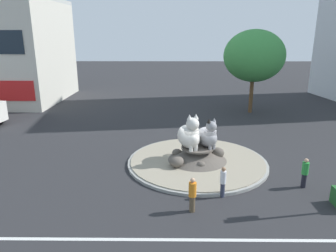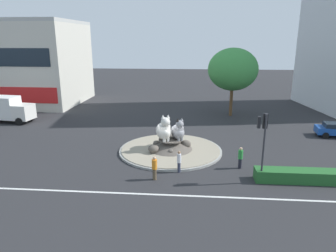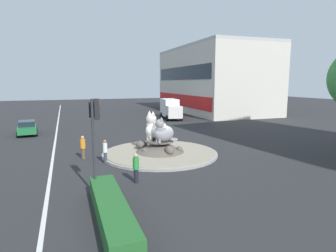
# 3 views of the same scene
# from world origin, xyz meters

# --- Properties ---
(ground_plane) EXTENTS (160.00, 160.00, 0.00)m
(ground_plane) POSITION_xyz_m (0.00, 0.00, 0.00)
(ground_plane) COLOR #28282B
(lane_centreline) EXTENTS (112.00, 0.20, 0.01)m
(lane_centreline) POSITION_xyz_m (0.00, -8.19, 0.00)
(lane_centreline) COLOR silver
(lane_centreline) RESTS_ON ground
(roundabout_island) EXTENTS (9.31, 9.31, 1.17)m
(roundabout_island) POSITION_xyz_m (-0.01, -0.01, 0.38)
(roundabout_island) COLOR gray
(roundabout_island) RESTS_ON ground
(cat_statue_white) EXTENTS (1.99, 2.69, 2.40)m
(cat_statue_white) POSITION_xyz_m (-0.57, -0.17, 2.04)
(cat_statue_white) COLOR silver
(cat_statue_white) RESTS_ON roundabout_island
(cat_statue_grey) EXTENTS (1.76, 2.28, 2.05)m
(cat_statue_grey) POSITION_xyz_m (0.66, 0.07, 1.92)
(cat_statue_grey) COLOR gray
(cat_statue_grey) RESTS_ON roundabout_island
(traffic_light_mast) EXTENTS (0.72, 0.52, 5.02)m
(traffic_light_mast) POSITION_xyz_m (6.79, -5.72, 3.68)
(traffic_light_mast) COLOR #2D2D33
(traffic_light_mast) RESTS_ON ground
(clipped_hedge_strip) EXTENTS (6.85, 1.20, 0.90)m
(clipped_hedge_strip) POSITION_xyz_m (9.93, -5.46, 0.45)
(clipped_hedge_strip) COLOR #235B28
(clipped_hedge_strip) RESTS_ON ground
(broadleaf_tree_behind_island) EXTENTS (6.40, 6.40, 8.83)m
(broadleaf_tree_behind_island) POSITION_xyz_m (6.97, 14.26, 6.10)
(broadleaf_tree_behind_island) COLOR brown
(broadleaf_tree_behind_island) RESTS_ON ground
(pedestrian_white_shirt) EXTENTS (0.32, 0.32, 1.72)m
(pedestrian_white_shirt) POSITION_xyz_m (0.98, -4.51, 0.92)
(pedestrian_white_shirt) COLOR #33384C
(pedestrian_white_shirt) RESTS_ON ground
(pedestrian_green_shirt) EXTENTS (0.36, 0.36, 1.76)m
(pedestrian_green_shirt) POSITION_xyz_m (5.74, -3.38, 0.93)
(pedestrian_green_shirt) COLOR black
(pedestrian_green_shirt) RESTS_ON ground
(pedestrian_orange_shirt) EXTENTS (0.38, 0.38, 1.79)m
(pedestrian_orange_shirt) POSITION_xyz_m (-0.72, -5.96, 0.95)
(pedestrian_orange_shirt) COLOR brown
(pedestrian_orange_shirt) RESTS_ON ground
(delivery_box_truck) EXTENTS (6.52, 3.10, 3.16)m
(delivery_box_truck) POSITION_xyz_m (-20.88, 8.71, 1.67)
(delivery_box_truck) COLOR silver
(delivery_box_truck) RESTS_ON ground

